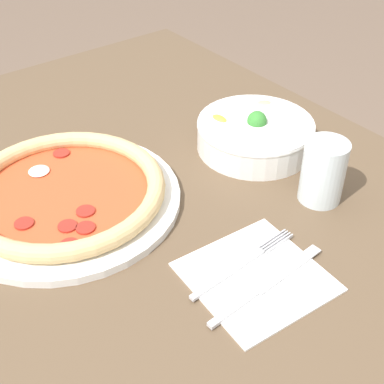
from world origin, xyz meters
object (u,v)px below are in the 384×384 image
(fork, at_px, (242,264))
(knife, at_px, (263,288))
(pizza, at_px, (65,193))
(glass, at_px, (323,172))
(bowl, at_px, (255,132))

(fork, xyz_separation_m, knife, (0.04, -0.01, -0.00))
(pizza, relative_size, fork, 1.89)
(knife, bearing_deg, pizza, 106.50)
(pizza, relative_size, knife, 1.73)
(glass, bearing_deg, pizza, -126.06)
(fork, bearing_deg, pizza, 110.80)
(fork, height_order, glass, glass)
(fork, distance_m, glass, 0.19)
(fork, height_order, knife, same)
(bowl, xyz_separation_m, glass, (0.16, -0.02, 0.02))
(pizza, xyz_separation_m, bowl, (0.06, 0.32, 0.01))
(bowl, xyz_separation_m, knife, (0.24, -0.21, -0.02))
(bowl, xyz_separation_m, fork, (0.20, -0.20, -0.02))
(fork, bearing_deg, glass, 7.76)
(knife, relative_size, glass, 2.03)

